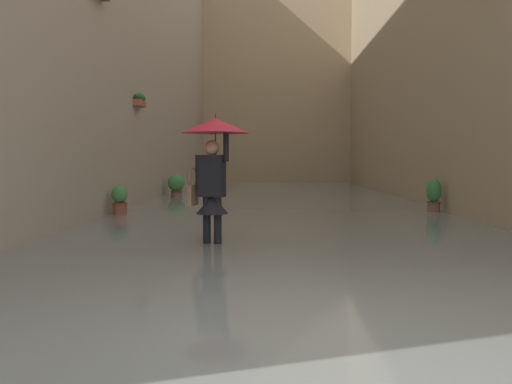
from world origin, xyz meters
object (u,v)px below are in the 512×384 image
Objects in this scene: potted_plant_far_left at (434,196)px; potted_plant_near_right at (120,202)px; person_wading at (214,155)px; potted_plant_far_right at (176,185)px.

potted_plant_far_left is 1.16× the size of potted_plant_near_right.
potted_plant_near_right is (2.68, -4.14, -1.08)m from person_wading.
potted_plant_far_left reaches higher than potted_plant_far_right.
potted_plant_far_right is at bearing -76.56° from person_wading.
potted_plant_far_right is 6.37m from potted_plant_near_right.
potted_plant_far_left is at bearing -172.90° from potted_plant_near_right.
potted_plant_far_right is at bearing -36.26° from potted_plant_far_left.
person_wading is 2.62× the size of potted_plant_near_right.
potted_plant_far_right is (2.51, -10.50, -1.01)m from person_wading.
person_wading is 10.85m from potted_plant_far_right.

